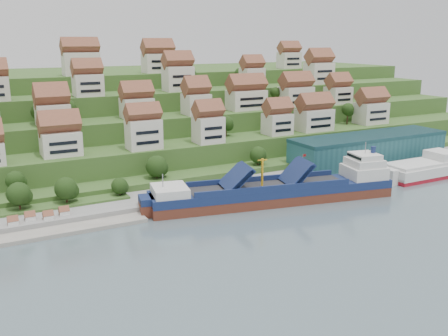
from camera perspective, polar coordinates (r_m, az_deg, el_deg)
ground at (r=140.66m, az=5.38°, el=-4.07°), size 300.00×300.00×0.00m
quay at (r=163.08m, az=8.40°, el=-1.14°), size 180.00×14.00×2.20m
pebble_beach at (r=131.82m, az=-19.49°, el=-5.93°), size 45.00×20.00×1.00m
hillside at (r=229.56m, az=-8.88°, el=5.83°), size 260.00×128.00×31.00m
hillside_village at (r=186.88m, az=-4.57°, el=8.05°), size 159.25×61.62×28.72m
hillside_trees at (r=168.22m, az=-6.75°, el=4.70°), size 140.58×62.27×31.14m
warehouse at (r=183.37m, az=16.22°, el=2.15°), size 60.00×15.00×10.00m
flagpole at (r=156.64m, az=9.00°, el=0.38°), size 1.28×0.16×8.00m
beach_huts at (r=129.89m, az=-20.33°, el=-5.56°), size 14.40×3.70×2.20m
cargo_ship at (r=141.70m, az=6.43°, el=-2.68°), size 70.60×23.68×15.38m
second_ship at (r=179.33m, az=22.08°, el=-0.11°), size 30.43×11.32×8.82m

